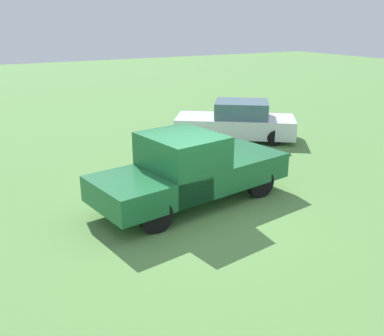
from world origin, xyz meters
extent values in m
plane|color=#5B8C47|center=(0.00, 0.00, 0.00)|extent=(80.00, 80.00, 0.00)
cylinder|color=black|center=(1.72, 1.66, 0.37)|extent=(0.74, 0.22, 0.74)
cylinder|color=black|center=(1.95, 0.11, 0.37)|extent=(0.74, 0.22, 0.74)
cylinder|color=black|center=(-1.44, 1.18, 0.37)|extent=(0.74, 0.22, 0.74)
cylinder|color=black|center=(-1.21, -0.37, 0.37)|extent=(0.74, 0.22, 0.74)
cube|color=#1E6638|center=(1.73, 0.87, 0.71)|extent=(2.25, 2.15, 0.64)
cube|color=#1E6638|center=(-0.04, 0.60, 1.09)|extent=(1.86, 2.09, 1.40)
cube|color=slate|center=(-0.04, 0.60, 1.53)|extent=(1.60, 1.90, 0.48)
cube|color=#1E6638|center=(-1.03, 0.45, 0.69)|extent=(2.65, 2.21, 0.60)
cube|color=silver|center=(2.66, 1.01, 0.45)|extent=(0.39, 1.79, 0.16)
cylinder|color=black|center=(3.05, 5.39, 0.30)|extent=(0.60, 0.20, 0.60)
cylinder|color=black|center=(3.97, 6.64, 0.30)|extent=(0.60, 0.20, 0.60)
cylinder|color=black|center=(5.39, 3.65, 0.30)|extent=(0.60, 0.20, 0.60)
cylinder|color=black|center=(6.31, 4.90, 0.30)|extent=(0.60, 0.20, 0.60)
cube|color=white|center=(4.68, 5.14, 0.51)|extent=(4.63, 4.09, 0.68)
cube|color=slate|center=(4.86, 5.01, 1.15)|extent=(2.51, 2.44, 0.60)
camera|label=1|loc=(-4.68, -8.07, 4.34)|focal=40.71mm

